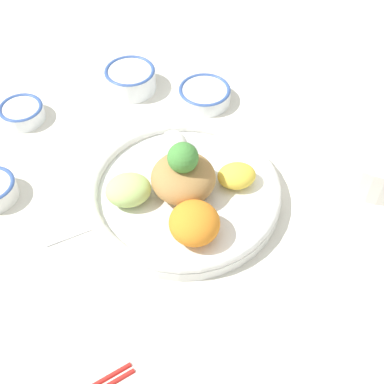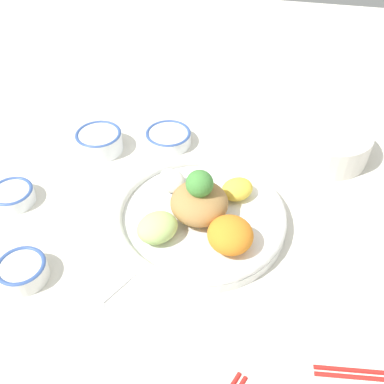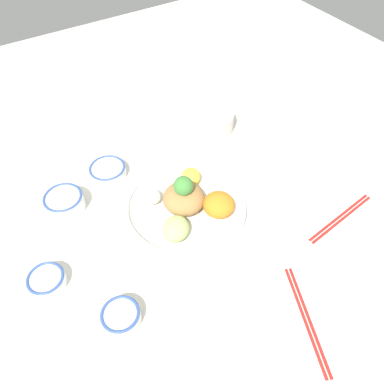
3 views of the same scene
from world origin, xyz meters
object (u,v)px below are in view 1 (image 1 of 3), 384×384
object	(u,v)px
sauce_bowl_red	(22,112)
serving_spoon_main	(50,242)
rice_bowl_plain	(130,78)
salad_platter	(183,190)
side_serving_bowl	(381,152)
rice_bowl_blue	(205,94)

from	to	relation	value
sauce_bowl_red	serving_spoon_main	world-z (taller)	sauce_bowl_red
rice_bowl_plain	serving_spoon_main	world-z (taller)	rice_bowl_plain
salad_platter	serving_spoon_main	xyz separation A→B (m)	(0.12, 0.19, -0.02)
rice_bowl_plain	serving_spoon_main	bearing A→B (deg)	110.81
salad_platter	side_serving_bowl	xyz separation A→B (m)	(-0.24, -0.26, 0.01)
rice_bowl_plain	rice_bowl_blue	bearing A→B (deg)	-159.68
sauce_bowl_red	serving_spoon_main	bearing A→B (deg)	144.65
serving_spoon_main	sauce_bowl_red	bearing A→B (deg)	83.06
serving_spoon_main	side_serving_bowl	bearing A→B (deg)	-9.57
salad_platter	serving_spoon_main	world-z (taller)	salad_platter
sauce_bowl_red	rice_bowl_plain	xyz separation A→B (m)	(-0.11, -0.19, 0.01)
sauce_bowl_red	rice_bowl_plain	bearing A→B (deg)	-119.93
rice_bowl_plain	side_serving_bowl	world-z (taller)	side_serving_bowl
rice_bowl_blue	rice_bowl_plain	world-z (taller)	rice_bowl_plain
sauce_bowl_red	side_serving_bowl	size ratio (longest dim) A/B	0.46
rice_bowl_blue	salad_platter	bearing A→B (deg)	116.59
side_serving_bowl	serving_spoon_main	world-z (taller)	side_serving_bowl
salad_platter	side_serving_bowl	size ratio (longest dim) A/B	1.79
side_serving_bowl	rice_bowl_plain	bearing A→B (deg)	9.46
sauce_bowl_red	rice_bowl_plain	distance (m)	0.22
salad_platter	rice_bowl_plain	size ratio (longest dim) A/B	3.20
salad_platter	rice_bowl_blue	size ratio (longest dim) A/B	3.15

